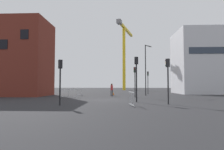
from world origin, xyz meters
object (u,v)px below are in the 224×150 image
streetlamp_tall (146,66)px  pedestrian_walking (112,89)px  traffic_light_median (136,72)px  traffic_light_near (135,77)px  traffic_light_far (60,74)px  traffic_cone_striped (113,94)px  traffic_light_verge (168,73)px  construction_crane (124,46)px  traffic_light_corner (148,79)px

streetlamp_tall → pedestrian_walking: (-5.20, -1.97, -3.45)m
traffic_light_median → pedestrian_walking: traffic_light_median is taller
streetlamp_tall → traffic_light_near: bearing=-114.3°
traffic_light_far → traffic_light_near: traffic_light_near is taller
traffic_cone_striped → pedestrian_walking: bearing=-92.6°
traffic_light_verge → traffic_cone_striped: bearing=110.4°
construction_crane → traffic_light_corner: construction_crane is taller
construction_crane → streetlamp_tall: 30.07m
traffic_light_far → pedestrian_walking: size_ratio=2.02×
streetlamp_tall → traffic_light_corner: size_ratio=1.97×
construction_crane → traffic_cone_striped: (-2.33, -27.90, -13.18)m
traffic_light_far → streetlamp_tall: bearing=58.4°
traffic_cone_striped → traffic_light_corner: bearing=29.6°
streetlamp_tall → traffic_cone_striped: (-5.08, 0.70, -4.29)m
streetlamp_tall → traffic_light_median: bearing=-102.2°
traffic_light_near → traffic_light_corner: traffic_light_corner is taller
construction_crane → traffic_light_median: construction_crane is taller
construction_crane → traffic_light_near: size_ratio=5.06×
construction_crane → traffic_light_far: size_ratio=5.45×
streetlamp_tall → pedestrian_walking: size_ratio=4.31×
construction_crane → traffic_light_median: (0.31, -39.85, -10.54)m
traffic_light_corner → traffic_light_near: bearing=-108.5°
traffic_light_far → traffic_light_near: 11.74m
traffic_light_median → traffic_cone_striped: 12.52m
traffic_light_verge → pedestrian_walking: size_ratio=2.12×
traffic_light_corner → traffic_cone_striped: traffic_light_corner is taller
streetlamp_tall → traffic_light_median: (-2.44, -11.25, -1.65)m
traffic_light_verge → pedestrian_walking: traffic_light_verge is taller
traffic_light_far → pedestrian_walking: (3.57, 12.29, -1.40)m
streetlamp_tall → traffic_cone_striped: 6.69m
pedestrian_walking → streetlamp_tall: bearing=20.7°
traffic_light_near → pedestrian_walking: bearing=139.7°
traffic_light_median → streetlamp_tall: bearing=77.8°
traffic_light_verge → traffic_light_median: bearing=143.7°
streetlamp_tall → traffic_light_verge: streetlamp_tall is taller
streetlamp_tall → traffic_light_median: streetlamp_tall is taller
traffic_light_corner → traffic_cone_striped: (-5.90, -3.36, -2.44)m
traffic_light_near → traffic_light_verge: traffic_light_near is taller
traffic_light_median → pedestrian_walking: 9.85m
construction_crane → traffic_light_verge: size_ratio=5.18×
traffic_light_near → traffic_light_verge: size_ratio=1.02×
streetlamp_tall → traffic_cone_striped: streetlamp_tall is taller
traffic_light_corner → traffic_light_median: bearing=-102.0°
streetlamp_tall → traffic_light_near: size_ratio=1.98×
traffic_light_verge → traffic_light_near: bearing=104.1°
construction_crane → traffic_light_median: 41.22m
traffic_light_verge → construction_crane: bearing=93.8°
pedestrian_walking → traffic_cone_striped: bearing=87.4°
traffic_light_median → traffic_light_verge: size_ratio=1.12×
streetlamp_tall → traffic_light_far: streetlamp_tall is taller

